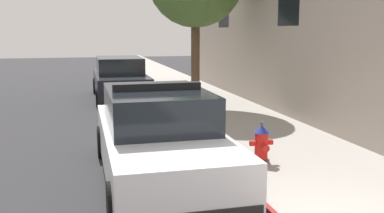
# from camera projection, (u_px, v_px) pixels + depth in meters

# --- Properties ---
(ground_plane) EXTENTS (31.20, 60.00, 0.20)m
(ground_plane) POSITION_uv_depth(u_px,v_px,m) (18.00, 118.00, 13.27)
(ground_plane) COLOR #2B2B2D
(sidewalk_pavement) EXTENTS (3.14, 60.00, 0.15)m
(sidewalk_pavement) POSITION_uv_depth(u_px,v_px,m) (206.00, 105.00, 14.69)
(sidewalk_pavement) COLOR #9E9991
(sidewalk_pavement) RESTS_ON ground
(curb_painted_edge) EXTENTS (0.08, 60.00, 0.15)m
(curb_painted_edge) POSITION_uv_depth(u_px,v_px,m) (160.00, 107.00, 14.30)
(curb_painted_edge) COLOR maroon
(curb_painted_edge) RESTS_ON ground
(police_cruiser) EXTENTS (1.94, 4.84, 1.68)m
(police_cruiser) POSITION_uv_depth(u_px,v_px,m) (158.00, 138.00, 7.39)
(police_cruiser) COLOR white
(police_cruiser) RESTS_ON ground
(parked_car_silver_ahead) EXTENTS (1.94, 4.84, 1.56)m
(parked_car_silver_ahead) POSITION_uv_depth(u_px,v_px,m) (120.00, 79.00, 16.50)
(parked_car_silver_ahead) COLOR black
(parked_car_silver_ahead) RESTS_ON ground
(fire_hydrant) EXTENTS (0.44, 0.40, 0.76)m
(fire_hydrant) POSITION_uv_depth(u_px,v_px,m) (261.00, 144.00, 7.96)
(fire_hydrant) COLOR #4C4C51
(fire_hydrant) RESTS_ON sidewalk_pavement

